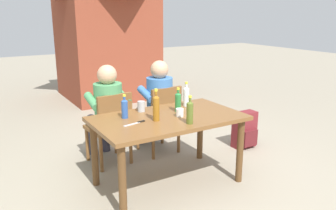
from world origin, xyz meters
name	(u,v)px	position (x,y,z in m)	size (l,w,h in m)	color
ground_plane	(168,183)	(0.00, 0.00, 0.00)	(24.00, 24.00, 0.00)	gray
dining_table	(168,126)	(0.00, 0.00, 0.63)	(1.49, 0.86, 0.73)	brown
chair_far_left	(111,125)	(-0.33, 0.73, 0.49)	(0.48, 0.48, 0.87)	brown
chair_far_right	(161,116)	(0.34, 0.73, 0.49)	(0.47, 0.47, 0.87)	brown
person_in_white_shirt	(106,109)	(-0.33, 0.84, 0.66)	(0.47, 0.61, 1.18)	#4C935B
person_in_plaid_shirt	(157,101)	(0.33, 0.84, 0.66)	(0.47, 0.61, 1.18)	#3D70B2
bottle_amber	(156,107)	(-0.16, -0.05, 0.87)	(0.06, 0.06, 0.31)	#996019
bottle_blue	(125,108)	(-0.39, 0.18, 0.83)	(0.06, 0.06, 0.24)	#2D56A3
bottle_clear	(186,96)	(0.38, 0.24, 0.85)	(0.06, 0.06, 0.27)	white
bottle_green	(178,101)	(0.18, 0.10, 0.84)	(0.06, 0.06, 0.26)	#287A38
bottle_olive	(190,112)	(0.06, -0.29, 0.85)	(0.06, 0.06, 0.27)	#566623
cup_steel	(141,106)	(-0.15, 0.30, 0.79)	(0.08, 0.08, 0.11)	#B2B7BC
cup_white	(180,113)	(0.10, -0.06, 0.77)	(0.08, 0.08, 0.08)	white
table_knife	(136,123)	(-0.37, -0.03, 0.74)	(0.24, 0.07, 0.01)	silver
backpack_by_near_side	(245,130)	(1.39, 0.34, 0.23)	(0.31, 0.22, 0.48)	maroon
brick_kiosk	(106,30)	(0.91, 3.99, 1.36)	(1.97, 1.95, 2.60)	brown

